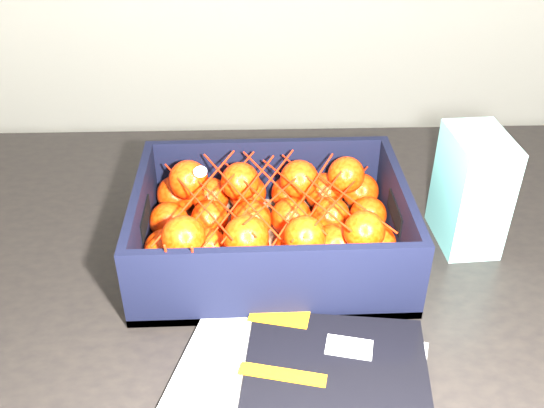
{
  "coord_description": "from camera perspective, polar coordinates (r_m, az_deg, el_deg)",
  "views": [
    {
      "loc": [
        -0.37,
        -0.75,
        1.31
      ],
      "look_at": [
        -0.34,
        -0.07,
        0.86
      ],
      "focal_mm": 40.02,
      "sensor_mm": 36.0,
      "label": 1
    }
  ],
  "objects": [
    {
      "name": "mesh_net",
      "position": [
        0.83,
        -0.57,
        0.5
      ],
      "size": [
        0.31,
        0.25,
        0.09
      ],
      "color": "red",
      "rests_on": "clementine_heap"
    },
    {
      "name": "retail_carton",
      "position": [
        0.93,
        18.22,
        1.28
      ],
      "size": [
        0.08,
        0.12,
        0.18
      ],
      "primitive_type": "cube",
      "rotation": [
        0.0,
        0.0,
        0.05
      ],
      "color": "silver",
      "rests_on": "table"
    },
    {
      "name": "clementine_heap",
      "position": [
        0.87,
        -0.14,
        -2.03
      ],
      "size": [
        0.36,
        0.27,
        0.11
      ],
      "color": "red",
      "rests_on": "produce_crate"
    },
    {
      "name": "produce_crate",
      "position": [
        0.88,
        -0.08,
        -2.87
      ],
      "size": [
        0.38,
        0.28,
        0.12
      ],
      "color": "brown",
      "rests_on": "table"
    },
    {
      "name": "table",
      "position": [
        0.97,
        0.32,
        -9.08
      ],
      "size": [
        1.21,
        0.81,
        0.75
      ],
      "color": "black",
      "rests_on": "ground"
    }
  ]
}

